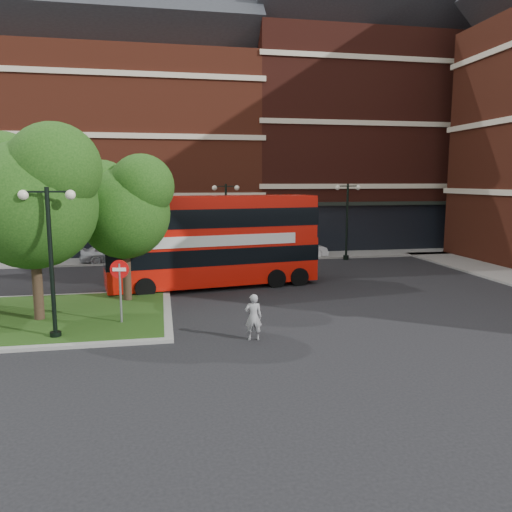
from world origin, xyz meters
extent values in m
plane|color=black|center=(0.00, 0.00, 0.00)|extent=(120.00, 120.00, 0.00)
cube|color=slate|center=(0.00, 16.50, 0.06)|extent=(44.00, 3.00, 0.12)
cube|color=maroon|center=(-8.00, 24.00, 7.00)|extent=(26.00, 12.00, 14.00)
cube|color=#471911|center=(14.00, 24.00, 8.00)|extent=(18.00, 12.00, 16.00)
cube|color=gray|center=(-8.00, 3.00, 0.06)|extent=(12.60, 7.60, 0.12)
cube|color=#19380F|center=(-8.00, 3.00, 0.07)|extent=(12.00, 7.00, 0.15)
cylinder|color=#2D2116|center=(-6.50, 2.50, 1.96)|extent=(0.36, 0.36, 3.92)
sphere|color=#183F0F|center=(-6.50, 2.50, 4.34)|extent=(4.60, 4.60, 4.60)
sphere|color=#183F0F|center=(-7.65, 3.19, 5.25)|extent=(3.45, 3.45, 3.45)
sphere|color=#183F0F|center=(-5.58, 2.04, 5.60)|extent=(3.22, 3.22, 3.22)
cylinder|color=#2D2116|center=(-3.50, 5.00, 1.74)|extent=(0.36, 0.36, 3.47)
sphere|color=#183F0F|center=(-3.50, 5.00, 3.84)|extent=(3.80, 3.80, 3.80)
sphere|color=#183F0F|center=(-4.45, 5.57, 4.65)|extent=(2.85, 2.85, 2.85)
sphere|color=#183F0F|center=(-2.74, 4.62, 4.96)|extent=(2.66, 2.66, 2.66)
cylinder|color=black|center=(-5.50, 0.20, 2.50)|extent=(0.14, 0.14, 5.00)
cylinder|color=black|center=(-5.50, 0.20, 0.15)|extent=(0.36, 0.36, 0.30)
cube|color=black|center=(-5.50, 0.20, 4.85)|extent=(1.40, 0.06, 0.06)
sphere|color=#F2EACC|center=(-6.20, 0.20, 4.75)|extent=(0.32, 0.32, 0.32)
sphere|color=#F2EACC|center=(-4.80, 0.20, 4.75)|extent=(0.32, 0.32, 0.32)
cylinder|color=black|center=(2.00, 14.50, 2.50)|extent=(0.14, 0.14, 5.00)
cylinder|color=black|center=(2.00, 14.50, 0.15)|extent=(0.36, 0.36, 0.30)
cube|color=black|center=(2.00, 14.50, 4.85)|extent=(1.40, 0.06, 0.06)
sphere|color=#F2EACC|center=(1.30, 14.50, 4.75)|extent=(0.32, 0.32, 0.32)
sphere|color=#F2EACC|center=(2.70, 14.50, 4.75)|extent=(0.32, 0.32, 0.32)
cylinder|color=black|center=(10.00, 14.50, 2.50)|extent=(0.14, 0.14, 5.00)
cylinder|color=black|center=(10.00, 14.50, 0.15)|extent=(0.36, 0.36, 0.30)
cube|color=black|center=(10.00, 14.50, 4.85)|extent=(1.40, 0.06, 0.06)
sphere|color=#F2EACC|center=(9.30, 14.50, 4.75)|extent=(0.32, 0.32, 0.32)
sphere|color=#F2EACC|center=(10.70, 14.50, 4.75)|extent=(0.32, 0.32, 0.32)
cube|color=red|center=(0.47, 7.63, 1.40)|extent=(10.49, 3.94, 1.96)
cube|color=red|center=(0.47, 7.63, 3.36)|extent=(10.39, 3.90, 1.96)
cube|color=black|center=(0.47, 7.63, 3.45)|extent=(10.49, 3.94, 0.89)
cube|color=silver|center=(0.66, 6.45, 2.42)|extent=(7.60, 1.26, 0.51)
imported|color=gray|center=(0.88, -0.93, 0.77)|extent=(0.59, 0.41, 1.54)
imported|color=#B7BABF|center=(-4.97, 16.00, 0.72)|extent=(4.39, 2.13, 1.44)
imported|color=white|center=(7.25, 16.00, 0.61)|extent=(3.71, 1.32, 1.22)
cylinder|color=slate|center=(-3.50, 1.50, 1.14)|extent=(0.08, 0.08, 2.29)
cylinder|color=red|center=(-3.50, 1.50, 2.08)|extent=(0.67, 0.14, 0.67)
cube|color=white|center=(-3.50, 1.50, 2.08)|extent=(0.47, 0.11, 0.12)
camera|label=1|loc=(-1.99, -16.51, 5.19)|focal=35.00mm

